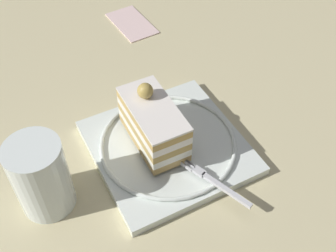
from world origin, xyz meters
TOP-DOWN VIEW (x-y plane):
  - ground_plane at (0.00, 0.00)m, footprint 2.40×2.40m
  - dessert_plate at (0.02, -0.01)m, footprint 0.23×0.23m
  - cake_slice at (0.01, -0.03)m, footprint 0.12×0.07m
  - fork at (0.10, 0.02)m, footprint 0.10×0.07m
  - drink_glass_near at (0.06, -0.17)m, footprint 0.06×0.06m
  - folded_napkin at (-0.29, 0.01)m, footprint 0.12×0.08m

SIDE VIEW (x-z plane):
  - ground_plane at x=0.00m, z-range 0.00..0.00m
  - folded_napkin at x=-0.29m, z-range 0.00..0.00m
  - dessert_plate at x=0.02m, z-range 0.00..0.02m
  - fork at x=0.10m, z-range 0.02..0.02m
  - drink_glass_near at x=0.06m, z-range -0.01..0.09m
  - cake_slice at x=0.01m, z-range 0.01..0.09m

